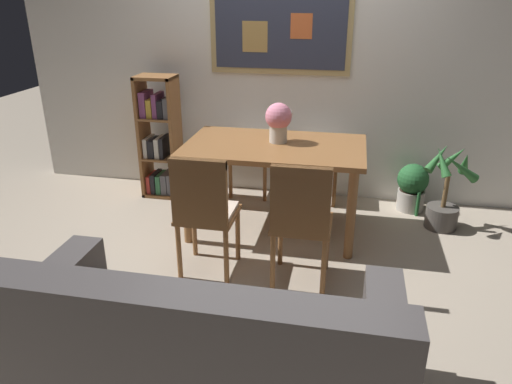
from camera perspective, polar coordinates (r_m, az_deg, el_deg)
ground_plane at (r=3.83m, az=0.51°, el=-6.97°), size 12.00×12.00×0.00m
wall_back_with_painting at (r=4.64m, az=3.72°, el=15.41°), size 5.20×0.14×2.60m
dining_table at (r=3.91m, az=2.20°, el=4.22°), size 1.44×0.88×0.76m
dining_chair_far_right at (r=4.69m, az=7.61°, el=5.70°), size 0.40×0.41×0.91m
dining_chair_near_left at (r=3.30m, az=-6.14°, el=-1.72°), size 0.40×0.41×0.91m
dining_chair_far_left at (r=4.78m, az=-0.39°, el=6.23°), size 0.40×0.41×0.91m
dining_chair_near_right at (r=3.17m, az=5.37°, el=-2.77°), size 0.40×0.41×0.91m
leather_couch at (r=2.40m, az=-6.26°, el=-18.77°), size 1.80×0.84×0.84m
bookshelf at (r=4.76m, az=-11.29°, el=5.87°), size 0.36×0.28×1.18m
potted_ivy at (r=4.66m, az=18.00°, el=0.63°), size 0.28×0.29×0.45m
potted_palm at (r=4.36m, az=21.49°, el=-0.51°), size 0.43×0.46×0.74m
flower_vase at (r=3.90m, az=2.69°, el=8.52°), size 0.22×0.21×0.32m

